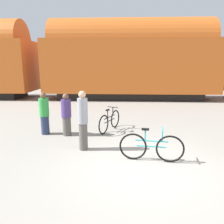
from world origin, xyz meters
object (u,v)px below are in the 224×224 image
at_px(bicycle_teal, 151,147).
at_px(person_in_grey, 83,120).
at_px(bicycle_black, 110,121).
at_px(person_in_green, 44,114).
at_px(person_in_purple, 66,115).
at_px(freight_train, 130,58).

height_order(bicycle_teal, person_in_grey, person_in_grey).
bearing_deg(bicycle_teal, bicycle_black, 115.14).
relative_size(bicycle_black, bicycle_teal, 0.92).
height_order(bicycle_teal, person_in_green, person_in_green).
xyz_separation_m(person_in_purple, person_in_green, (-0.86, 0.11, 0.01)).
bearing_deg(bicycle_black, person_in_green, -166.93).
bearing_deg(bicycle_teal, person_in_purple, 143.81).
xyz_separation_m(freight_train, person_in_purple, (-2.60, -8.98, -2.29)).
bearing_deg(freight_train, person_in_green, -111.33).
relative_size(bicycle_teal, person_in_green, 1.10).
bearing_deg(person_in_purple, freight_train, -173.44).
height_order(freight_train, bicycle_black, freight_train).
height_order(person_in_purple, person_in_grey, person_in_grey).
relative_size(freight_train, bicycle_black, 25.00).
bearing_deg(freight_train, person_in_grey, -99.55).
distance_m(bicycle_black, person_in_purple, 1.74).
bearing_deg(person_in_purple, bicycle_black, 136.02).
distance_m(bicycle_black, person_in_grey, 2.22).
height_order(freight_train, person_in_purple, freight_train).
bearing_deg(person_in_grey, person_in_green, -27.24).
bearing_deg(person_in_purple, person_in_green, -74.50).
xyz_separation_m(bicycle_teal, person_in_grey, (-1.99, 0.73, 0.54)).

